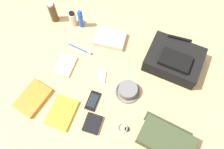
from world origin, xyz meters
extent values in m
cube|color=tan|center=(0.00, 0.00, -0.01)|extent=(2.64, 2.02, 0.02)
cube|color=black|center=(0.34, 0.21, 0.05)|extent=(0.37, 0.30, 0.11)
cube|color=black|center=(0.34, 0.16, 0.12)|extent=(0.20, 0.14, 0.03)
cylinder|color=black|center=(0.34, 0.33, 0.12)|extent=(0.15, 0.02, 0.02)
cube|color=#384228|center=(0.40, -0.30, 0.04)|extent=(0.32, 0.22, 0.08)
cube|color=#2C3520|center=(0.40, -0.21, 0.01)|extent=(0.28, 0.11, 0.01)
cylinder|color=slate|center=(0.12, -0.07, 0.03)|extent=(0.11, 0.11, 0.05)
torus|color=slate|center=(0.12, -0.07, 0.01)|extent=(0.15, 0.15, 0.01)
cylinder|color=#473319|center=(-0.52, 0.32, 0.07)|extent=(0.05, 0.05, 0.15)
cylinder|color=silver|center=(-0.52, 0.32, 0.16)|extent=(0.04, 0.04, 0.01)
cylinder|color=beige|center=(-0.38, 0.32, 0.05)|extent=(0.05, 0.05, 0.10)
cylinder|color=black|center=(-0.38, 0.32, 0.11)|extent=(0.04, 0.04, 0.01)
cylinder|color=blue|center=(-0.32, 0.32, 0.07)|extent=(0.03, 0.03, 0.14)
cylinder|color=blue|center=(-0.32, 0.32, 0.14)|extent=(0.03, 0.03, 0.01)
cube|color=orange|center=(-0.41, -0.27, 0.01)|extent=(0.19, 0.24, 0.03)
cube|color=white|center=(-0.41, -0.27, 0.01)|extent=(0.18, 0.23, 0.02)
cube|color=yellow|center=(-0.21, -0.31, 0.01)|extent=(0.15, 0.20, 0.02)
cube|color=white|center=(-0.21, -0.31, 0.01)|extent=(0.14, 0.19, 0.01)
cube|color=black|center=(-0.06, -0.19, 0.01)|extent=(0.07, 0.12, 0.01)
cube|color=black|center=(-0.06, -0.19, 0.01)|extent=(0.06, 0.09, 0.00)
cube|color=#B7B7BC|center=(-0.06, -0.02, 0.01)|extent=(0.07, 0.09, 0.01)
cylinder|color=silver|center=(-0.06, -0.03, 0.01)|extent=(0.03, 0.03, 0.00)
torus|color=#99999E|center=(0.15, -0.29, 0.01)|extent=(0.06, 0.06, 0.01)
cylinder|color=black|center=(0.18, -0.29, 0.01)|extent=(0.03, 0.03, 0.01)
cylinder|color=blue|center=(-0.26, 0.14, 0.01)|extent=(0.18, 0.04, 0.01)
cube|color=white|center=(-0.19, 0.12, 0.02)|extent=(0.02, 0.02, 0.01)
cube|color=black|center=(-0.02, -0.32, 0.01)|extent=(0.09, 0.11, 0.02)
cube|color=beige|center=(-0.31, -0.01, 0.01)|extent=(0.12, 0.15, 0.02)
cube|color=beige|center=(-0.09, 0.26, 0.02)|extent=(0.21, 0.15, 0.04)
camera|label=1|loc=(0.18, -0.59, 1.34)|focal=37.65mm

